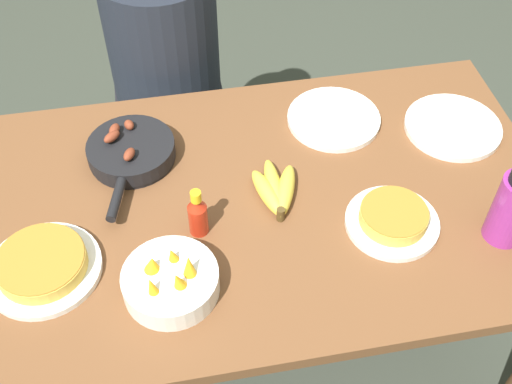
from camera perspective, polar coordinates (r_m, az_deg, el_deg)
ground_plane at (r=2.15m, az=0.00°, el=-13.23°), size 14.00×14.00×0.00m
dining_table at (r=1.64m, az=0.00°, el=-2.99°), size 1.48×0.87×0.71m
banana_bunch at (r=1.56m, az=1.79°, el=0.14°), size 0.13×0.20×0.04m
skillet at (r=1.67m, az=-11.07°, el=3.51°), size 0.22×0.34×0.08m
frittata_plate_center at (r=1.53m, az=12.07°, el=-2.35°), size 0.22×0.22×0.05m
frittata_plate_side at (r=1.49m, az=-18.46°, el=-6.22°), size 0.26×0.26×0.05m
empty_plate_near_front at (r=1.81m, az=17.09°, el=5.56°), size 0.26×0.26×0.02m
empty_plate_far_left at (r=1.77m, az=6.92°, el=6.49°), size 0.25×0.25×0.02m
fruit_bowl_mango at (r=1.39m, az=-7.58°, el=-7.86°), size 0.21×0.21×0.11m
hot_sauce_bottle at (r=1.46m, az=-5.20°, el=-2.00°), size 0.05×0.05×0.13m
person_figure at (r=2.18m, az=-7.59°, el=7.87°), size 0.38×0.38×1.20m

